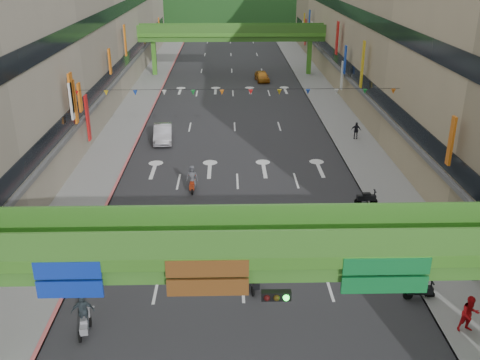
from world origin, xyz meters
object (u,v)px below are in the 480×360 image
car_silver (163,133)px  overpass_near (273,270)px  car_yellow (262,76)px  pedestrian_red (469,317)px  scooter_rider_mid (254,271)px

car_silver → overpass_near: bearing=-80.4°
car_yellow → pedestrian_red: pedestrian_red is taller
scooter_rider_mid → car_silver: bearing=106.8°
overpass_near → car_silver: size_ratio=5.98×
scooter_rider_mid → car_silver: (-7.24, 23.94, -0.33)m
overpass_near → car_yellow: (3.11, 55.42, -4.51)m
scooter_rider_mid → car_silver: size_ratio=0.45×
overpass_near → scooter_rider_mid: overpass_near is taller
scooter_rider_mid → pedestrian_red: 10.26m
car_silver → pedestrian_red: (16.79, -27.66, 0.13)m
car_yellow → scooter_rider_mid: bearing=-100.7°
car_yellow → car_silver: bearing=-119.8°
overpass_near → car_silver: overpass_near is taller
car_silver → pedestrian_red: size_ratio=2.58×
overpass_near → scooter_rider_mid: 7.56m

